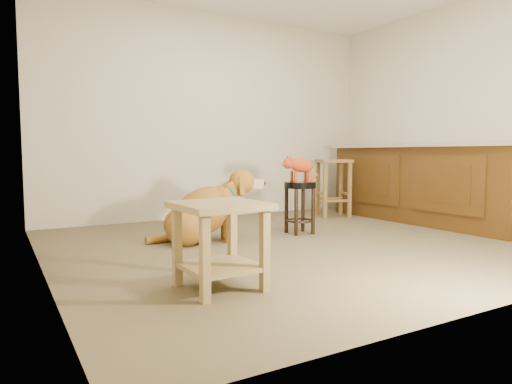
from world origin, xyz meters
TOP-DOWN VIEW (x-y plane):
  - floor at (0.00, 0.00)m, footprint 4.50×4.00m
  - room_shell at (0.00, 0.00)m, footprint 4.54×4.04m
  - cabinet_run at (1.94, 0.30)m, footprint 0.70×2.56m
  - padded_stool at (0.20, 0.40)m, footprint 0.33×0.33m
  - wood_stool at (1.33, 1.23)m, footprint 0.52×0.52m
  - side_table at (-1.34, -0.94)m, footprint 0.53×0.53m
  - golden_retriever at (-0.83, 0.48)m, footprint 1.10×0.64m
  - tabby_kitten at (0.19, 0.40)m, footprint 0.48×0.16m

SIDE VIEW (x-z plane):
  - floor at x=0.00m, z-range -0.01..0.01m
  - golden_retriever at x=-0.83m, z-range -0.09..0.63m
  - side_table at x=-1.34m, z-range 0.08..0.62m
  - padded_stool at x=0.20m, z-range 0.11..0.65m
  - wood_stool at x=1.33m, z-range 0.02..0.76m
  - cabinet_run at x=1.94m, z-range -0.03..0.91m
  - tabby_kitten at x=0.19m, z-range 0.55..0.85m
  - room_shell at x=0.00m, z-range 0.37..2.99m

